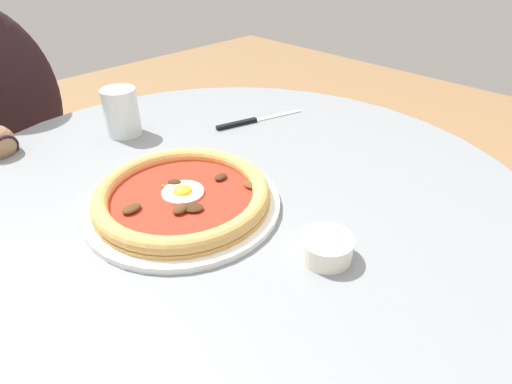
# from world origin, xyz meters

# --- Properties ---
(dining_table) EXTENTS (0.99, 0.99, 0.71)m
(dining_table) POSITION_xyz_m (0.00, 0.00, 0.59)
(dining_table) COLOR gray
(dining_table) RESTS_ON ground
(pizza_on_plate) EXTENTS (0.29, 0.29, 0.04)m
(pizza_on_plate) POSITION_xyz_m (0.02, 0.07, 0.73)
(pizza_on_plate) COLOR white
(pizza_on_plate) RESTS_ON dining_table
(water_glass) EXTENTS (0.07, 0.07, 0.09)m
(water_glass) POSITION_xyz_m (0.31, 0.00, 0.75)
(water_glass) COLOR silver
(water_glass) RESTS_ON dining_table
(steak_knife) EXTENTS (0.07, 0.20, 0.01)m
(steak_knife) POSITION_xyz_m (0.17, -0.21, 0.72)
(steak_knife) COLOR silver
(steak_knife) RESTS_ON dining_table
(ramekin_capers) EXTENTS (0.07, 0.07, 0.03)m
(ramekin_capers) POSITION_xyz_m (-0.20, 0.01, 0.73)
(ramekin_capers) COLOR white
(ramekin_capers) RESTS_ON dining_table
(diner_person) EXTENTS (0.54, 0.41, 1.11)m
(diner_person) POSITION_xyz_m (0.72, 0.14, 0.49)
(diner_person) COLOR #282833
(diner_person) RESTS_ON ground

